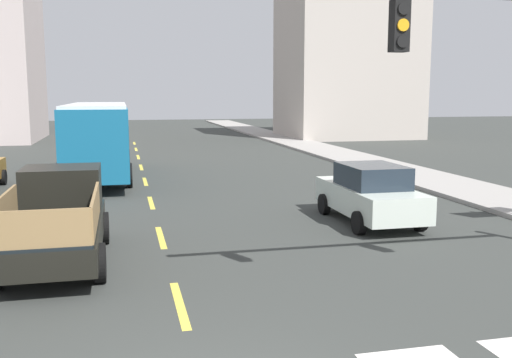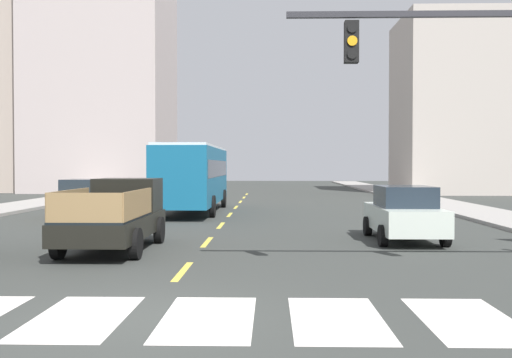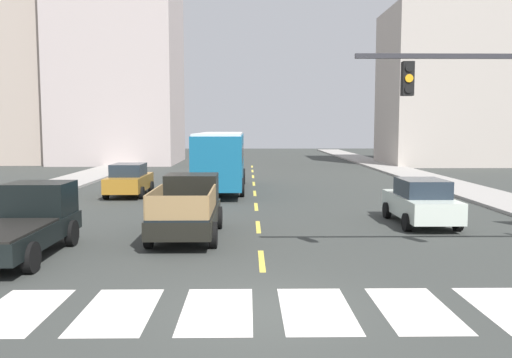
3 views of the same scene
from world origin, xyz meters
TOP-DOWN VIEW (x-y plane):
  - sidewalk_right at (12.05, 18.00)m, footprint 3.26×110.00m
  - lane_dash_0 at (0.00, 4.00)m, footprint 0.16×2.40m
  - lane_dash_1 at (0.00, 9.00)m, footprint 0.16×2.40m
  - lane_dash_2 at (0.00, 14.00)m, footprint 0.16×2.40m
  - lane_dash_3 at (0.00, 19.00)m, footprint 0.16×2.40m
  - lane_dash_4 at (0.00, 24.00)m, footprint 0.16×2.40m
  - lane_dash_5 at (0.00, 29.00)m, footprint 0.16×2.40m
  - lane_dash_6 at (0.00, 34.00)m, footprint 0.16×2.40m
  - lane_dash_7 at (0.00, 39.00)m, footprint 0.16×2.40m
  - pickup_stakebed at (-2.40, 7.60)m, footprint 2.18×5.20m
  - city_bus at (-1.92, 20.51)m, footprint 2.72×10.80m
  - sedan_near_right at (6.12, 9.44)m, footprint 2.02×4.40m
  - block_mid_left at (18.30, 41.55)m, footprint 10.74×9.28m

SIDE VIEW (x-z plane):
  - lane_dash_0 at x=0.00m, z-range 0.00..0.01m
  - lane_dash_1 at x=0.00m, z-range 0.00..0.01m
  - lane_dash_2 at x=0.00m, z-range 0.00..0.01m
  - lane_dash_3 at x=0.00m, z-range 0.00..0.01m
  - lane_dash_4 at x=0.00m, z-range 0.00..0.01m
  - lane_dash_5 at x=0.00m, z-range 0.00..0.01m
  - lane_dash_6 at x=0.00m, z-range 0.00..0.01m
  - lane_dash_7 at x=0.00m, z-range 0.00..0.01m
  - sidewalk_right at x=12.05m, z-range 0.00..0.15m
  - sedan_near_right at x=6.12m, z-range 0.00..1.72m
  - pickup_stakebed at x=-2.40m, z-range -0.04..1.92m
  - city_bus at x=-1.92m, z-range 0.29..3.61m
  - block_mid_left at x=18.30m, z-range 0.00..14.80m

